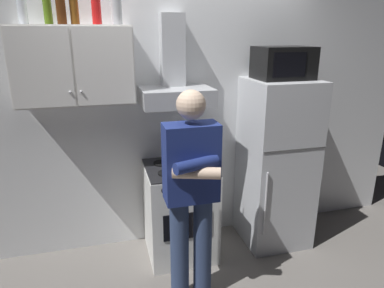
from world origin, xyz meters
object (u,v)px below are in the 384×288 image
object	(u,v)px
bottle_beer_brown	(74,8)
bottle_olive_oil	(47,9)
upper_cabinet	(75,65)
microwave	(283,63)
refrigerator	(276,164)
person_standing	(191,193)
cooking_pot	(197,164)
range_hood	(175,81)
bottle_canister_steel	(116,11)
bottle_soda_red	(96,7)
bottle_rum_dark	(60,2)
stove_oven	(180,210)
bottle_vodka_clear	(21,2)

from	to	relation	value
bottle_beer_brown	bottle_olive_oil	size ratio (longest dim) A/B	1.06
upper_cabinet	bottle_beer_brown	size ratio (longest dim) A/B	3.57
microwave	bottle_olive_oil	xyz separation A→B (m)	(-1.90, 0.14, 0.42)
bottle_beer_brown	refrigerator	bearing A→B (deg)	-3.67
person_standing	cooking_pot	xyz separation A→B (m)	(0.18, 0.49, 0.03)
bottle_olive_oil	upper_cabinet	bearing A→B (deg)	-12.87
cooking_pot	bottle_olive_oil	xyz separation A→B (m)	(-1.08, 0.28, 1.23)
upper_cabinet	range_hood	xyz separation A→B (m)	(0.80, 0.00, -0.15)
bottle_canister_steel	bottle_beer_brown	xyz separation A→B (m)	(-0.31, 0.01, 0.02)
upper_cabinet	bottle_soda_red	world-z (taller)	bottle_soda_red
upper_cabinet	cooking_pot	bearing A→B (deg)	-14.73
refrigerator	bottle_rum_dark	bearing A→B (deg)	177.11
cooking_pot	bottle_rum_dark	xyz separation A→B (m)	(-0.98, 0.21, 1.28)
range_hood	bottle_canister_steel	distance (m)	0.72
refrigerator	bottle_rum_dark	world-z (taller)	bottle_rum_dark
bottle_beer_brown	bottle_soda_red	bearing A→B (deg)	0.20
stove_oven	bottle_vodka_clear	distance (m)	2.11
bottle_rum_dark	bottle_vodka_clear	distance (m)	0.28
person_standing	bottle_beer_brown	bearing A→B (deg)	134.84
bottle_canister_steel	bottle_vodka_clear	xyz separation A→B (m)	(-0.67, 0.05, 0.05)
bottle_soda_red	bottle_beer_brown	size ratio (longest dim) A/B	1.04
upper_cabinet	bottle_beer_brown	world-z (taller)	bottle_beer_brown
bottle_rum_dark	stove_oven	bearing A→B (deg)	-6.13
range_hood	bottle_vodka_clear	distance (m)	1.28
refrigerator	bottle_canister_steel	xyz separation A→B (m)	(-1.41, 0.10, 1.35)
microwave	stove_oven	bearing A→B (deg)	-178.85
upper_cabinet	cooking_pot	world-z (taller)	upper_cabinet
range_hood	microwave	bearing A→B (deg)	-6.46
person_standing	bottle_vodka_clear	xyz separation A→B (m)	(-1.08, 0.76, 1.30)
range_hood	upper_cabinet	bearing A→B (deg)	-179.91
upper_cabinet	bottle_soda_red	size ratio (longest dim) A/B	3.43
bottle_canister_steel	bottle_vodka_clear	distance (m)	0.68
person_standing	bottle_canister_steel	xyz separation A→B (m)	(-0.41, 0.71, 1.25)
refrigerator	cooking_pot	distance (m)	0.84
upper_cabinet	bottle_canister_steel	size ratio (longest dim) A/B	4.09
bottle_beer_brown	bottle_vodka_clear	xyz separation A→B (m)	(-0.37, 0.05, 0.04)
bottle_rum_dark	range_hood	bearing A→B (deg)	2.35
bottle_vodka_clear	bottle_soda_red	bearing A→B (deg)	-4.95
stove_oven	microwave	distance (m)	1.62
range_hood	bottle_beer_brown	distance (m)	0.95
bottle_beer_brown	stove_oven	bearing A→B (deg)	-8.26
bottle_canister_steel	person_standing	bearing A→B (deg)	-60.29
cooking_pot	bottle_vodka_clear	world-z (taller)	bottle_vodka_clear
microwave	bottle_vodka_clear	distance (m)	2.13
bottle_vodka_clear	bottle_olive_oil	size ratio (longest dim) A/B	1.36
bottle_beer_brown	bottle_canister_steel	bearing A→B (deg)	-1.09
cooking_pot	bottle_vodka_clear	xyz separation A→B (m)	(-1.26, 0.28, 1.28)
bottle_vodka_clear	bottle_olive_oil	world-z (taller)	bottle_vodka_clear
stove_oven	bottle_rum_dark	distance (m)	1.97
cooking_pot	bottle_rum_dark	distance (m)	1.62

